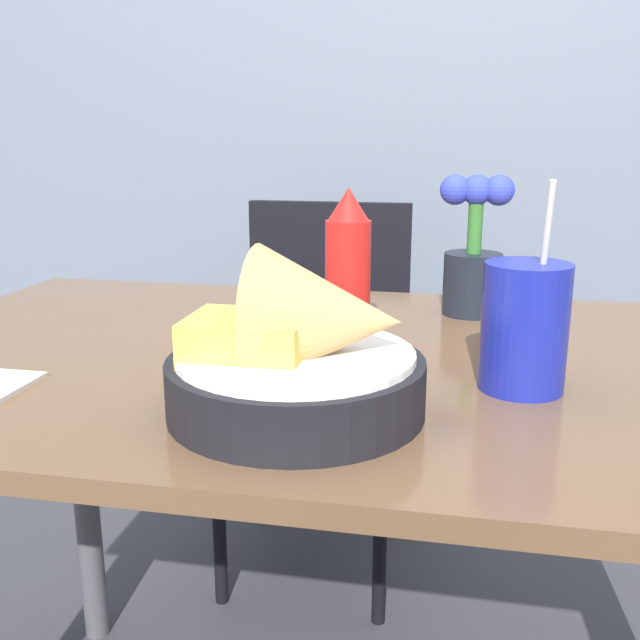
# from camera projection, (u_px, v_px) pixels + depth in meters

# --- Properties ---
(wall_window) EXTENTS (7.00, 0.06, 2.60)m
(wall_window) POSITION_uv_depth(u_px,v_px,m) (411.00, 36.00, 1.96)
(wall_window) COLOR slate
(wall_window) RESTS_ON ground_plane
(dining_table) EXTENTS (1.24, 0.77, 0.76)m
(dining_table) POSITION_uv_depth(u_px,v_px,m) (326.00, 428.00, 0.95)
(dining_table) COLOR brown
(dining_table) RESTS_ON ground_plane
(chair_far_window) EXTENTS (0.40, 0.40, 0.88)m
(chair_far_window) POSITION_uv_depth(u_px,v_px,m) (322.00, 355.00, 1.74)
(chair_far_window) COLOR black
(chair_far_window) RESTS_ON ground_plane
(food_basket) EXTENTS (0.26, 0.26, 0.17)m
(food_basket) POSITION_uv_depth(u_px,v_px,m) (305.00, 356.00, 0.71)
(food_basket) COLOR black
(food_basket) RESTS_ON dining_table
(ketchup_bottle) EXTENTS (0.06, 0.06, 0.21)m
(ketchup_bottle) POSITION_uv_depth(u_px,v_px,m) (348.00, 270.00, 0.94)
(ketchup_bottle) COLOR red
(ketchup_bottle) RESTS_ON dining_table
(drink_cup) EXTENTS (0.09, 0.09, 0.23)m
(drink_cup) POSITION_uv_depth(u_px,v_px,m) (524.00, 331.00, 0.78)
(drink_cup) COLOR #192399
(drink_cup) RESTS_ON dining_table
(flower_vase) EXTENTS (0.11, 0.09, 0.22)m
(flower_vase) POSITION_uv_depth(u_px,v_px,m) (473.00, 257.00, 1.10)
(flower_vase) COLOR black
(flower_vase) RESTS_ON dining_table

